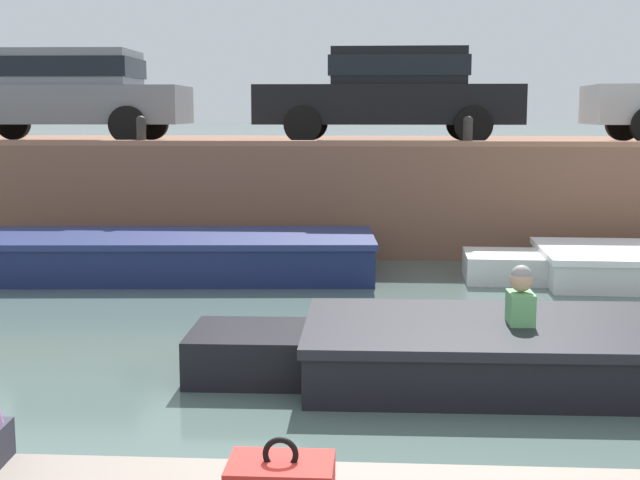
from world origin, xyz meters
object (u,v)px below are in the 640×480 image
Objects in this scene: boat_moored_west_navy at (151,256)px; mooring_bollard_mid at (141,129)px; motorboat_passing at (582,352)px; car_left_inner_black at (391,91)px; mooring_bollard_east at (468,130)px; car_leftmost_grey at (69,92)px.

mooring_bollard_mid reaches higher than boat_moored_west_navy.
car_left_inner_black reaches higher than motorboat_passing.
mooring_bollard_east is at bearing 0.00° from mooring_bollard_mid.
motorboat_passing is 1.40× the size of car_left_inner_black.
car_left_inner_black reaches higher than mooring_bollard_east.
boat_moored_west_navy is at bearing -57.25° from car_leftmost_grey.
motorboat_passing is 1.48× the size of car_leftmost_grey.
boat_moored_west_navy is at bearing -72.41° from mooring_bollard_mid.
mooring_bollard_mid is at bearing -155.51° from car_left_inner_black.
car_left_inner_black is 2.15m from mooring_bollard_east.
mooring_bollard_mid is at bearing 180.00° from mooring_bollard_east.
car_left_inner_black reaches higher than boat_moored_west_navy.
mooring_bollard_east is at bearing -57.35° from car_left_inner_black.
motorboat_passing reaches higher than boat_moored_west_navy.
motorboat_passing is 10.79m from car_leftmost_grey.
car_left_inner_black is (5.50, -0.00, 0.00)m from car_leftmost_grey.
mooring_bollard_east is (4.35, 1.78, 1.65)m from boat_moored_west_navy.
car_leftmost_grey is at bearing 122.75° from boat_moored_west_navy.
car_leftmost_grey is at bearing 165.29° from mooring_bollard_east.
mooring_bollard_mid is (1.70, -1.74, -0.61)m from car_leftmost_grey.
boat_moored_west_navy is at bearing 136.91° from motorboat_passing.
boat_moored_west_navy is at bearing -157.82° from mooring_bollard_east.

